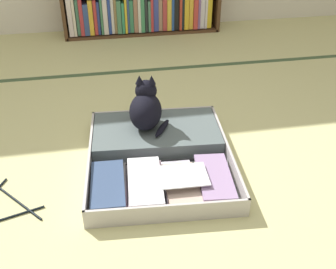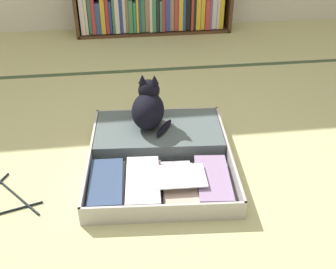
# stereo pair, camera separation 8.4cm
# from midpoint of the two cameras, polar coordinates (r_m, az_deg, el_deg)

# --- Properties ---
(ground_plane) EXTENTS (10.00, 10.00, 0.00)m
(ground_plane) POSITION_cam_midpoint_polar(r_m,az_deg,el_deg) (1.89, -3.52, -8.54)
(ground_plane) COLOR #C5C082
(tatami_border) EXTENTS (4.80, 0.05, 0.00)m
(tatami_border) POSITION_cam_midpoint_polar(r_m,az_deg,el_deg) (3.06, -6.88, 8.83)
(tatami_border) COLOR #3B5133
(tatami_border) RESTS_ON ground_plane
(open_suitcase) EXTENTS (0.77, 0.87, 0.10)m
(open_suitcase) POSITION_cam_midpoint_polar(r_m,az_deg,el_deg) (2.08, -2.57, -2.58)
(open_suitcase) COLOR #B7B1AF
(open_suitcase) RESTS_ON ground_plane
(black_cat) EXTENTS (0.25, 0.28, 0.28)m
(black_cat) POSITION_cam_midpoint_polar(r_m,az_deg,el_deg) (2.15, -4.26, 3.74)
(black_cat) COLOR black
(black_cat) RESTS_ON open_suitcase
(clothes_hanger) EXTENTS (0.30, 0.32, 0.01)m
(clothes_hanger) POSITION_cam_midpoint_polar(r_m,az_deg,el_deg) (1.99, -23.09, -8.96)
(clothes_hanger) COLOR black
(clothes_hanger) RESTS_ON ground_plane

